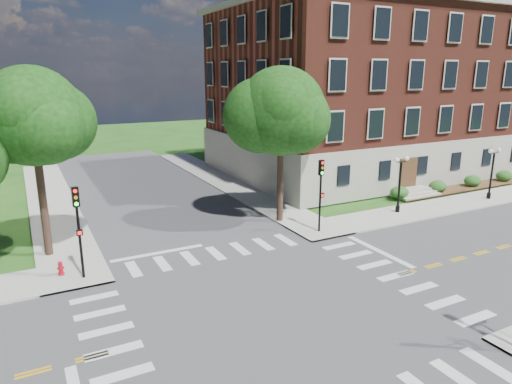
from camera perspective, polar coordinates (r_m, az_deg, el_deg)
name	(u,v)px	position (r m, az deg, el deg)	size (l,w,h in m)	color
ground	(277,308)	(21.37, 2.59, -14.27)	(160.00, 160.00, 0.00)	#1E4D15
road_ew	(277,308)	(21.36, 2.59, -14.25)	(90.00, 12.00, 0.01)	#3D3D3F
road_ns	(277,308)	(21.36, 2.59, -14.25)	(12.00, 90.00, 0.01)	#3D3D3F
sidewalk_ne	(340,191)	(41.40, 10.40, 0.14)	(34.00, 34.00, 0.12)	#9E9B93
crosswalk_east	(395,276)	(25.38, 17.03, -10.01)	(2.20, 10.20, 0.02)	silver
stop_bar_east	(379,251)	(28.39, 15.14, -7.17)	(0.40, 5.50, 0.00)	silver
main_building	(370,92)	(50.74, 14.07, 12.09)	(30.60, 22.40, 16.50)	#9E9B8B
shrub_row	(472,188)	(46.48, 25.35, 0.47)	(18.00, 2.00, 1.30)	#20521B
tree_c	(32,117)	(27.56, -26.17, 8.43)	(5.40, 5.40, 10.64)	#322419
tree_d	(281,112)	(31.09, 3.16, 10.01)	(5.98, 5.98, 10.68)	#322419
traffic_signal_ne	(321,186)	(29.82, 8.09, 0.71)	(0.34, 0.38, 4.80)	black
traffic_signal_nw	(78,221)	(24.41, -21.36, -3.38)	(0.35, 0.39, 4.80)	black
twin_lamp_west	(400,181)	(35.48, 17.54, 1.33)	(1.36, 0.36, 4.23)	black
twin_lamp_east	(492,170)	(42.22, 27.41, 2.42)	(1.36, 0.36, 4.23)	black
fire_hydrant	(61,269)	(26.10, -23.22, -8.79)	(0.35, 0.35, 0.75)	#B70E19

